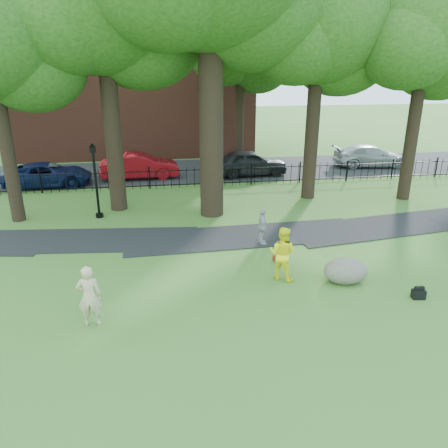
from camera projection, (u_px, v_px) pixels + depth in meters
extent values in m
plane|color=#3C6A25|center=(238.00, 281.00, 14.66)|extent=(120.00, 120.00, 0.00)
cube|color=black|center=(245.00, 237.00, 18.42)|extent=(36.07, 3.85, 0.03)
cube|color=black|center=(195.00, 171.00, 29.48)|extent=(80.00, 7.00, 0.02)
cube|color=black|center=(201.00, 170.00, 25.42)|extent=(44.00, 0.04, 0.04)
cube|color=black|center=(201.00, 184.00, 25.72)|extent=(44.00, 0.04, 0.04)
cube|color=brown|center=(134.00, 74.00, 34.23)|extent=(18.00, 8.00, 12.00)
cylinder|color=black|center=(211.00, 102.00, 19.31)|extent=(1.10, 1.10, 10.50)
ellipsoid|color=#1A3E10|center=(250.00, 4.00, 19.14)|extent=(6.72, 6.72, 5.71)
cylinder|color=black|center=(5.00, 137.00, 18.99)|extent=(0.60, 0.60, 7.70)
ellipsoid|color=#1A3E10|center=(31.00, 64.00, 18.84)|extent=(4.80, 4.80, 4.08)
cylinder|color=black|center=(111.00, 116.00, 20.31)|extent=(0.80, 0.80, 9.10)
ellipsoid|color=#1A3E10|center=(101.00, 1.00, 18.63)|extent=(7.20, 7.20, 6.12)
ellipsoid|color=#1A3E10|center=(142.00, 36.00, 20.15)|extent=(5.76, 5.76, 4.90)
ellipsoid|color=#1A3E10|center=(65.00, 19.00, 18.03)|extent=(5.40, 5.40, 4.59)
cylinder|color=black|center=(313.00, 118.00, 22.31)|extent=(0.70, 0.70, 8.40)
ellipsoid|color=#1A3E10|center=(320.00, 23.00, 20.76)|extent=(6.60, 6.60, 5.61)
ellipsoid|color=#1A3E10|center=(340.00, 51.00, 22.15)|extent=(5.28, 5.28, 4.49)
ellipsoid|color=#1A3E10|center=(296.00, 39.00, 20.21)|extent=(4.95, 4.95, 4.21)
cylinder|color=black|center=(414.00, 123.00, 22.15)|extent=(0.64, 0.64, 8.05)
ellipsoid|color=#1A3E10|center=(427.00, 31.00, 20.66)|extent=(6.20, 6.20, 5.27)
ellipsoid|color=#1A3E10|center=(440.00, 57.00, 21.98)|extent=(4.96, 4.96, 4.22)
ellipsoid|color=#1A3E10|center=(408.00, 46.00, 20.15)|extent=(4.65, 4.65, 3.95)
imported|color=#CAB08B|center=(89.00, 296.00, 11.94)|extent=(0.67, 0.45, 1.81)
imported|color=#FAF115|center=(282.00, 253.00, 14.53)|extent=(1.15, 1.10, 1.87)
imported|color=#A0A1A5|center=(262.00, 227.00, 17.39)|extent=(0.43, 0.91, 1.51)
ellipsoid|color=slate|center=(346.00, 269.00, 14.55)|extent=(1.79, 1.58, 0.86)
cylinder|color=black|center=(96.00, 186.00, 20.17)|extent=(0.12, 0.12, 3.09)
cylinder|color=black|center=(99.00, 215.00, 20.67)|extent=(0.35, 0.35, 0.19)
cube|color=black|center=(93.00, 149.00, 19.58)|extent=(0.24, 0.24, 0.29)
cone|color=black|center=(92.00, 145.00, 19.51)|extent=(0.31, 0.31, 0.15)
cube|color=black|center=(418.00, 294.00, 13.56)|extent=(0.42, 0.29, 0.29)
cube|color=maroon|center=(278.00, 258.00, 16.14)|extent=(0.35, 0.26, 0.22)
imported|color=maroon|center=(140.00, 166.00, 27.33)|extent=(4.92, 1.93, 1.59)
imported|color=#0C163D|center=(47.00, 175.00, 25.66)|extent=(5.18, 2.71, 1.39)
imported|color=black|center=(249.00, 163.00, 28.07)|extent=(4.96, 2.33, 1.64)
imported|color=#969A9F|center=(370.00, 156.00, 30.49)|extent=(5.27, 2.54, 1.48)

